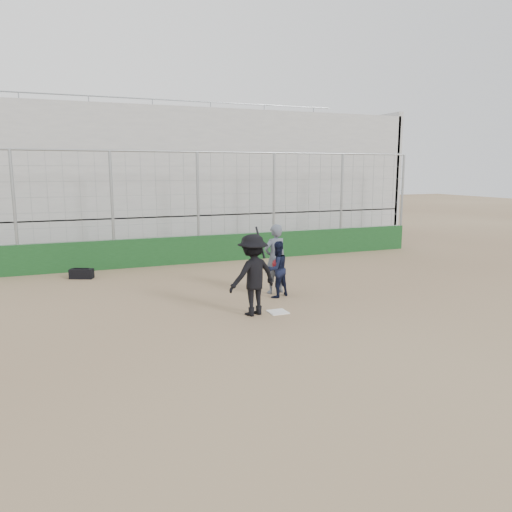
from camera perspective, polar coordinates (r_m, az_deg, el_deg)
name	(u,v)px	position (r m, az deg, el deg)	size (l,w,h in m)	color
ground	(278,312)	(12.05, 2.51, -6.46)	(90.00, 90.00, 0.00)	brown
home_plate	(278,312)	(12.05, 2.51, -6.41)	(0.44, 0.44, 0.02)	white
backstop	(199,237)	(18.33, -6.57, 2.20)	(18.10, 0.25, 4.04)	#123A17
bleachers	(168,180)	(22.98, -10.00, 8.59)	(20.25, 6.70, 6.98)	#9D9D9D
batter_at_plate	(253,275)	(11.65, -0.37, -2.17)	(1.38, 1.01, 2.05)	black
catcher_crouched	(277,278)	(13.34, 2.45, -2.56)	(0.90, 0.81, 1.04)	black
umpire	(275,262)	(13.73, 2.18, -0.73)	(0.70, 0.46, 1.73)	#4D5562
equipment_bag	(82,274)	(16.60, -19.32, -1.92)	(0.77, 0.56, 0.34)	black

